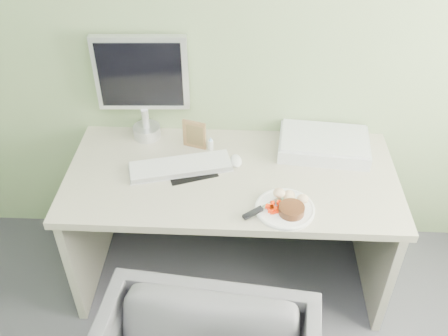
{
  "coord_description": "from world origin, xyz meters",
  "views": [
    {
      "loc": [
        0.05,
        -0.24,
        2.26
      ],
      "look_at": [
        -0.03,
        1.5,
        0.87
      ],
      "focal_mm": 40.0,
      "sensor_mm": 36.0,
      "label": 1
    }
  ],
  "objects_px": {
    "scanner": "(324,145)",
    "desk": "(231,202)",
    "plate": "(285,209)",
    "monitor": "(142,82)"
  },
  "relations": [
    {
      "from": "desk",
      "to": "plate",
      "type": "bearing_deg",
      "value": -44.63
    },
    {
      "from": "plate",
      "to": "desk",
      "type": "bearing_deg",
      "value": 135.37
    },
    {
      "from": "desk",
      "to": "monitor",
      "type": "height_order",
      "value": "monitor"
    },
    {
      "from": "desk",
      "to": "scanner",
      "type": "bearing_deg",
      "value": 24.96
    },
    {
      "from": "desk",
      "to": "plate",
      "type": "distance_m",
      "value": 0.39
    },
    {
      "from": "plate",
      "to": "scanner",
      "type": "xyz_separation_m",
      "value": [
        0.22,
        0.46,
        0.03
      ]
    },
    {
      "from": "plate",
      "to": "monitor",
      "type": "xyz_separation_m",
      "value": [
        -0.7,
        0.56,
        0.31
      ]
    },
    {
      "from": "scanner",
      "to": "desk",
      "type": "bearing_deg",
      "value": -149.48
    },
    {
      "from": "monitor",
      "to": "plate",
      "type": "bearing_deg",
      "value": -41.06
    },
    {
      "from": "monitor",
      "to": "desk",
      "type": "bearing_deg",
      "value": -37.17
    }
  ]
}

